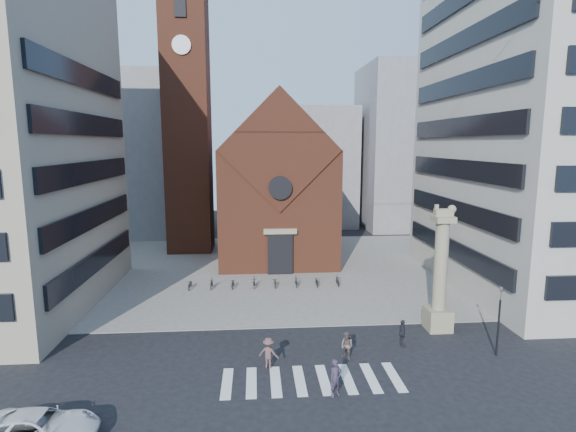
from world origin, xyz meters
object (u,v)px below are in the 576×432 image
(lion_column, at_px, (440,281))
(traffic_light, at_px, (499,319))
(white_car, at_px, (39,428))
(pedestrian_0, at_px, (336,378))
(pedestrian_1, at_px, (347,346))
(scooter_0, at_px, (190,284))
(pedestrian_2, at_px, (402,333))

(lion_column, height_order, traffic_light, lion_column)
(traffic_light, bearing_deg, lion_column, 116.46)
(white_car, relative_size, pedestrian_0, 2.52)
(lion_column, bearing_deg, pedestrian_1, -152.16)
(lion_column, xyz_separation_m, white_car, (-21.67, -10.21, -2.78))
(traffic_light, xyz_separation_m, pedestrian_0, (-10.44, -3.59, -1.32))
(traffic_light, xyz_separation_m, pedestrian_1, (-9.07, 0.26, -1.46))
(pedestrian_1, bearing_deg, white_car, -104.95)
(lion_column, bearing_deg, scooter_0, 151.28)
(pedestrian_0, xyz_separation_m, pedestrian_2, (5.18, 5.26, -0.10))
(pedestrian_0, bearing_deg, pedestrian_1, 43.48)
(lion_column, xyz_separation_m, pedestrian_0, (-8.45, -7.59, -2.49))
(pedestrian_0, bearing_deg, lion_column, 14.97)
(pedestrian_0, distance_m, scooter_0, 20.05)
(traffic_light, height_order, pedestrian_2, traffic_light)
(pedestrian_2, bearing_deg, scooter_0, 53.28)
(lion_column, xyz_separation_m, pedestrian_1, (-7.08, -3.74, -2.63))
(white_car, xyz_separation_m, scooter_0, (3.52, 20.15, -0.22))
(pedestrian_1, bearing_deg, lion_column, 78.98)
(white_car, distance_m, pedestrian_0, 13.48)
(white_car, bearing_deg, pedestrian_0, -75.86)
(pedestrian_2, xyz_separation_m, scooter_0, (-14.88, 12.28, -0.40))
(white_car, relative_size, scooter_0, 3.13)
(white_car, xyz_separation_m, pedestrian_0, (13.22, 2.62, 0.29))
(scooter_0, bearing_deg, white_car, -98.16)
(pedestrian_0, bearing_deg, scooter_0, 91.98)
(traffic_light, relative_size, scooter_0, 2.77)
(lion_column, height_order, scooter_0, lion_column)
(lion_column, distance_m, traffic_light, 4.62)
(lion_column, height_order, white_car, lion_column)
(pedestrian_2, bearing_deg, lion_column, -51.68)
(lion_column, xyz_separation_m, scooter_0, (-18.15, 9.95, -3.00))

